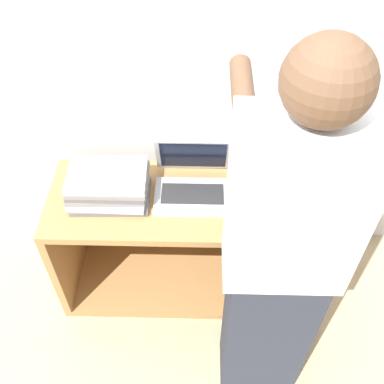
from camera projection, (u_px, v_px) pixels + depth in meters
name	position (u px, v px, depth m)	size (l,w,h in m)	color
ground_plane	(191.00, 319.00, 2.33)	(12.00, 12.00, 0.00)	tan
wall_back	(194.00, 49.00, 1.86)	(8.00, 0.05, 2.40)	silver
cart	(193.00, 233.00, 2.30)	(1.31, 0.49, 0.66)	#A87A47
laptop_open	(193.00, 183.00, 2.01)	(0.34, 0.30, 0.23)	#B7B7BC
laptop_stack_left	(109.00, 186.00, 1.97)	(0.36, 0.25, 0.14)	slate
laptop_stack_right	(277.00, 187.00, 1.95)	(0.36, 0.25, 0.17)	slate
person	(281.00, 262.00, 1.55)	(0.40, 0.53, 1.69)	#2D3342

